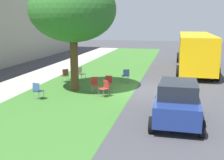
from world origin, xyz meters
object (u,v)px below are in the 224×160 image
chair_5 (75,78)px  parked_car (177,101)px  chair_2 (65,74)px  chair_7 (105,87)px  school_bus (195,48)px  chair_1 (37,90)px  chair_0 (81,73)px  chair_4 (126,75)px  chair_6 (108,82)px  street_tree (73,10)px  chair_3 (95,84)px

chair_5 → parked_car: size_ratio=0.24×
chair_2 → chair_7: bearing=-129.6°
school_bus → chair_1: bearing=142.8°
chair_0 → chair_1: 4.95m
chair_1 → chair_7: same height
chair_4 → school_bus: size_ratio=0.08×
chair_7 → parked_car: size_ratio=0.24×
chair_4 → chair_6: (-2.40, 0.57, 0.00)m
parked_car → chair_5: bearing=51.7°
chair_2 → chair_4: (0.81, -3.86, 0.00)m
street_tree → chair_2: size_ratio=7.11×
chair_6 → parked_car: parked_car is taller
chair_2 → chair_4: bearing=-78.1°
chair_2 → chair_6: bearing=-115.8°
chair_6 → school_bus: school_bus is taller
chair_4 → chair_3: bearing=157.5°
chair_4 → school_bus: (5.86, -4.55, 1.24)m
chair_5 → chair_6: size_ratio=1.00×
chair_2 → chair_6: (-1.59, -3.29, 0.00)m
chair_1 → chair_0: bearing=-6.7°
chair_1 → chair_5: (3.15, -0.83, 0.00)m
chair_2 → chair_6: 3.65m
chair_5 → street_tree: bearing=-160.0°
parked_car → chair_6: bearing=42.6°
chair_4 → chair_7: (-3.63, 0.46, 0.00)m
chair_2 → school_bus: school_bus is taller
chair_0 → chair_7: size_ratio=1.00×
street_tree → school_bus: bearing=-39.1°
chair_4 → chair_6: size_ratio=1.00×
chair_2 → chair_7: (-2.81, -3.40, 0.00)m
chair_2 → school_bus: 10.81m
parked_car → chair_1: bearing=76.6°
chair_4 → parked_car: (-6.55, -3.25, 0.32)m
chair_2 → chair_5: (-0.95, -1.05, 0.00)m
chair_2 → chair_4: same height
chair_7 → chair_1: bearing=112.1°
chair_3 → school_bus: school_bus is taller
chair_2 → chair_6: same height
chair_3 → chair_4: (2.93, -1.21, 0.00)m
street_tree → chair_2: street_tree is taller
chair_0 → school_bus: size_ratio=0.08×
street_tree → chair_4: (2.76, -2.45, -3.97)m
chair_7 → chair_0: bearing=35.6°
chair_5 → school_bus: size_ratio=0.08×
chair_7 → school_bus: 10.80m
parked_car → chair_2: bearing=51.1°
chair_7 → chair_4: bearing=-7.3°
chair_1 → school_bus: size_ratio=0.08×
chair_2 → chair_3: bearing=-128.7°
chair_6 → chair_7: bearing=-175.0°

